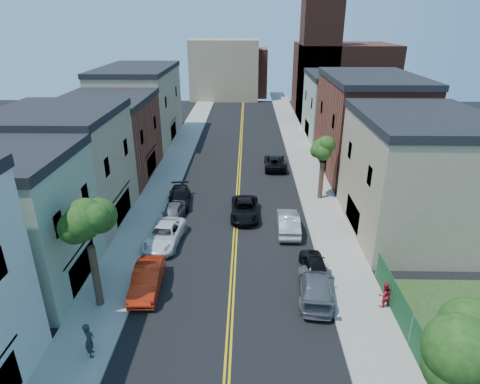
{
  "coord_description": "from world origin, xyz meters",
  "views": [
    {
      "loc": [
        0.91,
        -5.68,
        16.05
      ],
      "look_at": [
        0.3,
        26.92,
        2.0
      ],
      "focal_mm": 30.36,
      "sensor_mm": 36.0,
      "label": 1
    }
  ],
  "objects_px": {
    "red_sedan": "(147,279)",
    "black_car_right": "(314,264)",
    "grey_car_left": "(173,213)",
    "pedestrian_left": "(89,340)",
    "black_suv_lane": "(245,209)",
    "white_pickup": "(164,235)",
    "pedestrian_right": "(384,295)",
    "grey_car_right": "(316,286)",
    "dark_car_right_far": "(275,162)",
    "silver_car_right": "(288,222)",
    "black_car_left": "(179,197)"
  },
  "relations": [
    {
      "from": "silver_car_right",
      "to": "black_car_right",
      "type": "bearing_deg",
      "value": 103.07
    },
    {
      "from": "red_sedan",
      "to": "pedestrian_right",
      "type": "bearing_deg",
      "value": -8.18
    },
    {
      "from": "grey_car_right",
      "to": "pedestrian_left",
      "type": "xyz_separation_m",
      "value": [
        -12.22,
        -5.19,
        0.36
      ]
    },
    {
      "from": "red_sedan",
      "to": "dark_car_right_far",
      "type": "xyz_separation_m",
      "value": [
        9.52,
        23.07,
        -0.05
      ]
    },
    {
      "from": "white_pickup",
      "to": "silver_car_right",
      "type": "distance_m",
      "value": 9.92
    },
    {
      "from": "white_pickup",
      "to": "dark_car_right_far",
      "type": "bearing_deg",
      "value": 66.45
    },
    {
      "from": "pedestrian_right",
      "to": "black_car_right",
      "type": "bearing_deg",
      "value": -61.74
    },
    {
      "from": "grey_car_left",
      "to": "dark_car_right_far",
      "type": "xyz_separation_m",
      "value": [
        9.55,
        13.37,
        0.03
      ]
    },
    {
      "from": "grey_car_right",
      "to": "pedestrian_right",
      "type": "xyz_separation_m",
      "value": [
        3.86,
        -1.06,
        0.19
      ]
    },
    {
      "from": "grey_car_left",
      "to": "pedestrian_left",
      "type": "height_order",
      "value": "pedestrian_left"
    },
    {
      "from": "red_sedan",
      "to": "black_suv_lane",
      "type": "distance_m",
      "value": 12.16
    },
    {
      "from": "pedestrian_left",
      "to": "black_suv_lane",
      "type": "bearing_deg",
      "value": -46.01
    },
    {
      "from": "black_car_left",
      "to": "pedestrian_left",
      "type": "xyz_separation_m",
      "value": [
        -1.59,
        -18.57,
        0.42
      ]
    },
    {
      "from": "white_pickup",
      "to": "silver_car_right",
      "type": "relative_size",
      "value": 1.09
    },
    {
      "from": "silver_car_right",
      "to": "dark_car_right_far",
      "type": "xyz_separation_m",
      "value": [
        -0.14,
        15.13,
        -0.07
      ]
    },
    {
      "from": "grey_car_right",
      "to": "black_suv_lane",
      "type": "height_order",
      "value": "grey_car_right"
    },
    {
      "from": "grey_car_right",
      "to": "black_car_right",
      "type": "height_order",
      "value": "grey_car_right"
    },
    {
      "from": "black_car_left",
      "to": "grey_car_right",
      "type": "height_order",
      "value": "grey_car_right"
    },
    {
      "from": "black_car_left",
      "to": "grey_car_right",
      "type": "bearing_deg",
      "value": -57.08
    },
    {
      "from": "white_pickup",
      "to": "dark_car_right_far",
      "type": "distance_m",
      "value": 19.73
    },
    {
      "from": "red_sedan",
      "to": "black_car_left",
      "type": "xyz_separation_m",
      "value": [
        -0.02,
        12.92,
        -0.08
      ]
    },
    {
      "from": "black_suv_lane",
      "to": "red_sedan",
      "type": "bearing_deg",
      "value": -120.51
    },
    {
      "from": "white_pickup",
      "to": "grey_car_right",
      "type": "bearing_deg",
      "value": -25.08
    },
    {
      "from": "white_pickup",
      "to": "black_suv_lane",
      "type": "distance_m",
      "value": 7.73
    },
    {
      "from": "black_suv_lane",
      "to": "pedestrian_right",
      "type": "height_order",
      "value": "pedestrian_right"
    },
    {
      "from": "red_sedan",
      "to": "white_pickup",
      "type": "distance_m",
      "value": 5.81
    },
    {
      "from": "white_pickup",
      "to": "dark_car_right_far",
      "type": "xyz_separation_m",
      "value": [
        9.55,
        17.26,
        -0.01
      ]
    },
    {
      "from": "grey_car_left",
      "to": "pedestrian_left",
      "type": "relative_size",
      "value": 2.1
    },
    {
      "from": "red_sedan",
      "to": "black_car_right",
      "type": "distance_m",
      "value": 11.07
    },
    {
      "from": "black_suv_lane",
      "to": "pedestrian_left",
      "type": "xyz_separation_m",
      "value": [
        -7.71,
        -16.16,
        0.41
      ]
    },
    {
      "from": "white_pickup",
      "to": "silver_car_right",
      "type": "xyz_separation_m",
      "value": [
        9.69,
        2.13,
        0.07
      ]
    },
    {
      "from": "pedestrian_left",
      "to": "pedestrian_right",
      "type": "bearing_deg",
      "value": -96.09
    },
    {
      "from": "black_car_right",
      "to": "dark_car_right_far",
      "type": "bearing_deg",
      "value": -88.12
    },
    {
      "from": "grey_car_right",
      "to": "grey_car_left",
      "type": "bearing_deg",
      "value": -36.93
    },
    {
      "from": "pedestrian_left",
      "to": "pedestrian_right",
      "type": "relative_size",
      "value": 1.2
    },
    {
      "from": "red_sedan",
      "to": "grey_car_left",
      "type": "height_order",
      "value": "red_sedan"
    },
    {
      "from": "black_car_right",
      "to": "pedestrian_right",
      "type": "height_order",
      "value": "pedestrian_right"
    },
    {
      "from": "white_pickup",
      "to": "dark_car_right_far",
      "type": "relative_size",
      "value": 1.01
    },
    {
      "from": "grey_car_left",
      "to": "black_car_right",
      "type": "bearing_deg",
      "value": -30.54
    },
    {
      "from": "black_car_left",
      "to": "pedestrian_right",
      "type": "distance_m",
      "value": 20.46
    },
    {
      "from": "white_pickup",
      "to": "pedestrian_right",
      "type": "xyz_separation_m",
      "value": [
        14.51,
        -7.33,
        0.23
      ]
    },
    {
      "from": "grey_car_left",
      "to": "black_car_right",
      "type": "distance_m",
      "value": 13.32
    },
    {
      "from": "black_car_left",
      "to": "dark_car_right_far",
      "type": "relative_size",
      "value": 0.92
    },
    {
      "from": "black_car_right",
      "to": "dark_car_right_far",
      "type": "relative_size",
      "value": 0.76
    },
    {
      "from": "black_suv_lane",
      "to": "pedestrian_right",
      "type": "relative_size",
      "value": 3.16
    },
    {
      "from": "pedestrian_right",
      "to": "grey_car_right",
      "type": "bearing_deg",
      "value": -32.14
    },
    {
      "from": "grey_car_right",
      "to": "black_car_left",
      "type": "bearing_deg",
      "value": -44.8
    },
    {
      "from": "white_pickup",
      "to": "grey_car_right",
      "type": "xyz_separation_m",
      "value": [
        10.65,
        -6.27,
        0.03
      ]
    },
    {
      "from": "black_suv_lane",
      "to": "black_car_right",
      "type": "bearing_deg",
      "value": -60.87
    },
    {
      "from": "silver_car_right",
      "to": "dark_car_right_far",
      "type": "relative_size",
      "value": 0.93
    }
  ]
}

